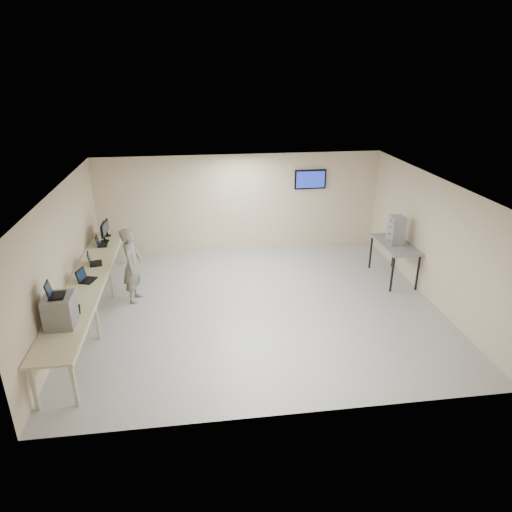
{
  "coord_description": "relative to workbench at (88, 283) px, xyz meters",
  "views": [
    {
      "loc": [
        -1.26,
        -8.99,
        5.04
      ],
      "look_at": [
        0.0,
        0.2,
        1.15
      ],
      "focal_mm": 32.0,
      "sensor_mm": 36.0,
      "label": 1
    }
  ],
  "objects": [
    {
      "name": "laptop_1",
      "position": [
        -0.03,
        -0.06,
        0.14
      ],
      "size": [
        0.38,
        0.41,
        0.27
      ],
      "rotation": [
        0.0,
        0.0,
        -0.3
      ],
      "color": "black",
      "rests_on": "workbench"
    },
    {
      "name": "soldier",
      "position": [
        0.84,
        0.7,
        0.05
      ],
      "size": [
        0.51,
        0.69,
        1.76
      ],
      "primitive_type": "imported",
      "rotation": [
        0.0,
        0.0,
        1.43
      ],
      "color": "#585B4E",
      "rests_on": "ground"
    },
    {
      "name": "laptop_on_box",
      "position": [
        -0.11,
        -1.8,
        0.7
      ],
      "size": [
        0.3,
        0.35,
        0.26
      ],
      "rotation": [
        0.0,
        0.0,
        0.08
      ],
      "color": "black",
      "rests_on": "equipment_box"
    },
    {
      "name": "equipment_box",
      "position": [
        -0.06,
        -1.8,
        0.35
      ],
      "size": [
        0.48,
        0.54,
        0.56
      ],
      "primitive_type": "cube",
      "rotation": [
        0.0,
        0.0,
        0.01
      ],
      "color": "gray",
      "rests_on": "workbench"
    },
    {
      "name": "storage_bins",
      "position": [
        7.17,
        0.98,
        0.48
      ],
      "size": [
        0.33,
        0.37,
        0.7
      ],
      "color": "#9598A2",
      "rests_on": "side_table"
    },
    {
      "name": "laptop_2",
      "position": [
        -0.03,
        0.82,
        0.15
      ],
      "size": [
        0.36,
        0.4,
        0.28
      ],
      "rotation": [
        0.0,
        0.0,
        0.19
      ],
      "color": "black",
      "rests_on": "workbench"
    },
    {
      "name": "monitor_near",
      "position": [
        -0.01,
        2.28,
        0.36
      ],
      "size": [
        0.21,
        0.48,
        0.48
      ],
      "color": "black",
      "rests_on": "workbench"
    },
    {
      "name": "workbench",
      "position": [
        0.0,
        0.0,
        0.0
      ],
      "size": [
        0.76,
        6.0,
        0.9
      ],
      "color": "#B9B08A",
      "rests_on": "ground"
    },
    {
      "name": "room",
      "position": [
        3.62,
        0.06,
        0.58
      ],
      "size": [
        8.01,
        7.01,
        2.81
      ],
      "color": "silver",
      "rests_on": "ground"
    },
    {
      "name": "monitor_far",
      "position": [
        -0.01,
        2.68,
        0.32
      ],
      "size": [
        0.19,
        0.42,
        0.41
      ],
      "color": "black",
      "rests_on": "workbench"
    },
    {
      "name": "laptop_3",
      "position": [
        -0.07,
        1.98,
        0.14
      ],
      "size": [
        0.28,
        0.33,
        0.25
      ],
      "rotation": [
        0.0,
        0.0,
        0.06
      ],
      "color": "black",
      "rests_on": "workbench"
    },
    {
      "name": "side_table",
      "position": [
        7.19,
        0.98,
        0.06
      ],
      "size": [
        0.74,
        1.59,
        0.95
      ],
      "color": "gray",
      "rests_on": "ground"
    },
    {
      "name": "laptop_0",
      "position": [
        -0.06,
        -1.31,
        0.15
      ],
      "size": [
        0.38,
        0.42,
        0.28
      ],
      "rotation": [
        0.0,
        0.0,
        0.24
      ],
      "color": "black",
      "rests_on": "workbench"
    }
  ]
}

